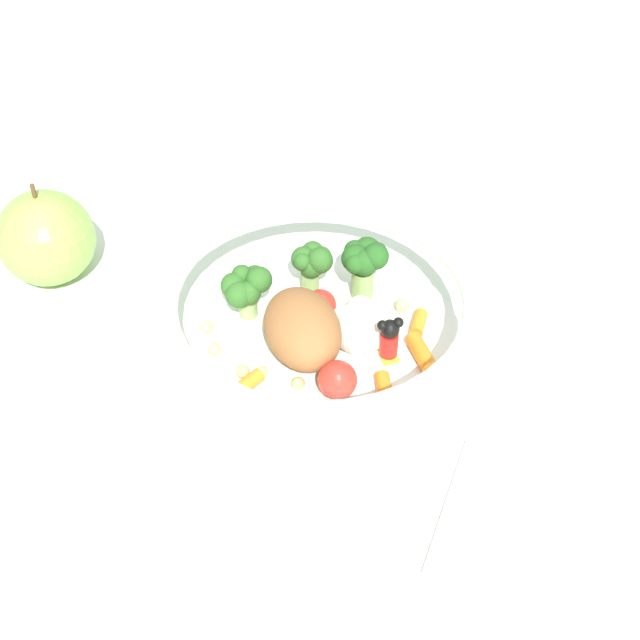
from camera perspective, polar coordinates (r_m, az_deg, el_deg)
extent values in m
plane|color=silver|center=(0.67, 0.83, -1.72)|extent=(2.40, 2.40, 0.00)
cylinder|color=white|center=(0.67, 0.00, -1.60)|extent=(0.22, 0.22, 0.01)
torus|color=white|center=(0.64, 0.00, 1.34)|extent=(0.23, 0.23, 0.01)
ellipsoid|color=#935B33|center=(0.64, -1.18, -0.60)|extent=(0.08, 0.09, 0.05)
cylinder|color=#8EB766|center=(0.70, -0.67, 2.63)|extent=(0.01, 0.01, 0.02)
sphere|color=#2D6023|center=(0.69, -1.11, 4.09)|extent=(0.02, 0.02, 0.02)
sphere|color=#2D6023|center=(0.68, -1.18, 3.88)|extent=(0.01, 0.01, 0.01)
sphere|color=#2D6023|center=(0.69, -0.55, 3.61)|extent=(0.02, 0.02, 0.02)
sphere|color=#2D6023|center=(0.68, 0.00, 3.98)|extent=(0.02, 0.02, 0.02)
sphere|color=#2D6023|center=(0.69, 0.10, 4.26)|extent=(0.02, 0.02, 0.02)
sphere|color=#2D6023|center=(0.70, -0.50, 4.54)|extent=(0.02, 0.02, 0.02)
sphere|color=#2D6023|center=(0.69, -0.97, 4.32)|extent=(0.02, 0.02, 0.02)
cylinder|color=#8EB766|center=(0.68, -4.80, 0.99)|extent=(0.01, 0.01, 0.02)
sphere|color=#2D6023|center=(0.67, -5.78, 2.30)|extent=(0.02, 0.02, 0.02)
sphere|color=#2D6023|center=(0.66, -5.40, 1.71)|extent=(0.02, 0.02, 0.02)
sphere|color=#2D6023|center=(0.66, -4.75, 1.84)|extent=(0.02, 0.02, 0.02)
sphere|color=#2D6023|center=(0.66, -4.07, 2.70)|extent=(0.02, 0.02, 0.02)
sphere|color=#2D6023|center=(0.67, -4.36, 2.94)|extent=(0.02, 0.02, 0.02)
sphere|color=#2D6023|center=(0.67, -5.22, 3.01)|extent=(0.02, 0.02, 0.02)
cylinder|color=#8EB766|center=(0.70, 2.84, 2.47)|extent=(0.02, 0.02, 0.03)
sphere|color=#23561E|center=(0.68, 2.37, 4.12)|extent=(0.02, 0.02, 0.02)
sphere|color=#23561E|center=(0.67, 2.36, 3.74)|extent=(0.02, 0.02, 0.02)
sphere|color=#23561E|center=(0.67, 2.98, 3.84)|extent=(0.02, 0.02, 0.02)
sphere|color=#23561E|center=(0.67, 3.71, 4.24)|extent=(0.02, 0.02, 0.02)
sphere|color=#23561E|center=(0.68, 3.76, 4.44)|extent=(0.02, 0.02, 0.02)
sphere|color=#23561E|center=(0.69, 3.14, 4.61)|extent=(0.02, 0.02, 0.02)
sphere|color=#23561E|center=(0.69, 2.32, 4.63)|extent=(0.02, 0.02, 0.02)
sphere|color=silver|center=(0.66, 1.75, -0.12)|extent=(0.03, 0.03, 0.03)
sphere|color=silver|center=(0.65, 2.38, -0.79)|extent=(0.03, 0.03, 0.03)
sphere|color=silver|center=(0.65, 3.71, -0.98)|extent=(0.02, 0.02, 0.02)
sphere|color=silver|center=(0.66, 3.54, -0.13)|extent=(0.02, 0.02, 0.02)
sphere|color=silver|center=(0.66, 3.34, 0.28)|extent=(0.03, 0.03, 0.03)
sphere|color=silver|center=(0.66, 2.68, 0.68)|extent=(0.02, 0.02, 0.02)
cube|color=yellow|center=(0.65, 4.55, -2.34)|extent=(0.02, 0.02, 0.00)
cylinder|color=red|center=(0.64, 4.60, -1.62)|extent=(0.02, 0.02, 0.02)
sphere|color=black|center=(0.63, 4.68, -0.60)|extent=(0.01, 0.01, 0.01)
sphere|color=black|center=(0.63, 4.17, -0.36)|extent=(0.01, 0.01, 0.01)
sphere|color=black|center=(0.63, 5.24, -0.17)|extent=(0.01, 0.01, 0.01)
cylinder|color=orange|center=(0.68, 6.57, -0.21)|extent=(0.02, 0.03, 0.01)
cylinder|color=orange|center=(0.65, 6.76, -2.18)|extent=(0.02, 0.04, 0.01)
cylinder|color=orange|center=(0.63, -4.87, -4.29)|extent=(0.02, 0.03, 0.01)
cylinder|color=orange|center=(0.62, 4.27, -4.43)|extent=(0.01, 0.02, 0.01)
sphere|color=red|center=(0.61, 1.18, -4.00)|extent=(0.03, 0.03, 0.03)
sphere|color=red|center=(0.68, 0.04, 1.03)|extent=(0.02, 0.02, 0.02)
sphere|color=tan|center=(0.64, -5.17, -3.44)|extent=(0.01, 0.01, 0.01)
sphere|color=#D1B775|center=(0.69, 5.48, 0.99)|extent=(0.01, 0.01, 0.01)
sphere|color=tan|center=(0.63, -1.47, -4.24)|extent=(0.01, 0.01, 0.01)
sphere|color=#D1B775|center=(0.65, -7.04, -1.95)|extent=(0.01, 0.01, 0.01)
sphere|color=#D1B775|center=(0.67, -7.54, -0.49)|extent=(0.01, 0.01, 0.01)
sphere|color=#D1B775|center=(0.63, -3.92, -3.51)|extent=(0.01, 0.01, 0.01)
sphere|color=#8CB74C|center=(0.75, -17.76, 5.22)|extent=(0.08, 0.08, 0.08)
cylinder|color=brown|center=(0.72, -18.53, 8.14)|extent=(0.00, 0.00, 0.01)
cube|color=white|center=(0.58, 14.96, -13.56)|extent=(0.16, 0.15, 0.01)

